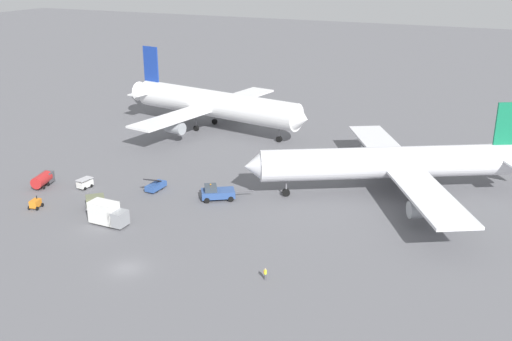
{
  "coord_description": "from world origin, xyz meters",
  "views": [
    {
      "loc": [
        43.15,
        -53.74,
        37.69
      ],
      "look_at": [
        4.12,
        30.21,
        4.0
      ],
      "focal_mm": 41.61,
      "sensor_mm": 36.0,
      "label": 1
    }
  ],
  "objects_px": {
    "gse_container_dolly_flat": "(95,202)",
    "gse_baggage_cart_near_cluster": "(85,183)",
    "airliner_at_gate_left": "(214,104)",
    "gse_catering_truck_tall": "(108,214)",
    "gse_belt_loader_portside": "(156,186)",
    "gse_gpu_cart_small": "(35,203)",
    "pushback_tug": "(217,192)",
    "gse_fuel_bowser_stubby": "(43,179)",
    "ground_crew_ramp_agent_by_cones": "(265,274)",
    "airliner_being_pushed": "(392,163)"
  },
  "relations": [
    {
      "from": "gse_baggage_cart_near_cluster",
      "to": "pushback_tug",
      "type": "bearing_deg",
      "value": 12.87
    },
    {
      "from": "gse_container_dolly_flat",
      "to": "gse_gpu_cart_small",
      "type": "distance_m",
      "value": 9.53
    },
    {
      "from": "gse_belt_loader_portside",
      "to": "gse_baggage_cart_near_cluster",
      "type": "xyz_separation_m",
      "value": [
        -11.6,
        -4.25,
        0.04
      ]
    },
    {
      "from": "gse_container_dolly_flat",
      "to": "ground_crew_ramp_agent_by_cones",
      "type": "xyz_separation_m",
      "value": [
        33.27,
        -8.72,
        -0.35
      ]
    },
    {
      "from": "airliner_being_pushed",
      "to": "gse_gpu_cart_small",
      "type": "relative_size",
      "value": 18.77
    },
    {
      "from": "airliner_being_pushed",
      "to": "ground_crew_ramp_agent_by_cones",
      "type": "xyz_separation_m",
      "value": [
        -7.4,
        -34.84,
        -4.49
      ]
    },
    {
      "from": "gse_gpu_cart_small",
      "to": "pushback_tug",
      "type": "bearing_deg",
      "value": 32.36
    },
    {
      "from": "gse_gpu_cart_small",
      "to": "gse_belt_loader_portside",
      "type": "bearing_deg",
      "value": 48.0
    },
    {
      "from": "gse_catering_truck_tall",
      "to": "ground_crew_ramp_agent_by_cones",
      "type": "xyz_separation_m",
      "value": [
        27.63,
        -4.74,
        -0.94
      ]
    },
    {
      "from": "gse_catering_truck_tall",
      "to": "gse_gpu_cart_small",
      "type": "bearing_deg",
      "value": 179.79
    },
    {
      "from": "airliner_at_gate_left",
      "to": "pushback_tug",
      "type": "distance_m",
      "value": 41.79
    },
    {
      "from": "gse_baggage_cart_near_cluster",
      "to": "gse_gpu_cart_small",
      "type": "bearing_deg",
      "value": -97.51
    },
    {
      "from": "ground_crew_ramp_agent_by_cones",
      "to": "gse_baggage_cart_near_cluster",
      "type": "bearing_deg",
      "value": 159.82
    },
    {
      "from": "gse_catering_truck_tall",
      "to": "pushback_tug",
      "type": "bearing_deg",
      "value": 57.23
    },
    {
      "from": "pushback_tug",
      "to": "gse_fuel_bowser_stubby",
      "type": "relative_size",
      "value": 1.54
    },
    {
      "from": "airliner_at_gate_left",
      "to": "gse_belt_loader_portside",
      "type": "height_order",
      "value": "airliner_at_gate_left"
    },
    {
      "from": "gse_gpu_cart_small",
      "to": "gse_baggage_cart_near_cluster",
      "type": "xyz_separation_m",
      "value": [
        1.34,
        10.13,
        0.07
      ]
    },
    {
      "from": "gse_fuel_bowser_stubby",
      "to": "ground_crew_ramp_agent_by_cones",
      "type": "xyz_separation_m",
      "value": [
        47.66,
        -12.57,
        -0.51
      ]
    },
    {
      "from": "gse_gpu_cart_small",
      "to": "gse_baggage_cart_near_cluster",
      "type": "relative_size",
      "value": 0.84
    },
    {
      "from": "pushback_tug",
      "to": "gse_belt_loader_portside",
      "type": "relative_size",
      "value": 1.63
    },
    {
      "from": "gse_gpu_cart_small",
      "to": "ground_crew_ramp_agent_by_cones",
      "type": "distance_m",
      "value": 42.22
    },
    {
      "from": "airliner_at_gate_left",
      "to": "gse_catering_truck_tall",
      "type": "height_order",
      "value": "airliner_at_gate_left"
    },
    {
      "from": "gse_belt_loader_portside",
      "to": "ground_crew_ramp_agent_by_cones",
      "type": "height_order",
      "value": "gse_belt_loader_portside"
    },
    {
      "from": "gse_belt_loader_portside",
      "to": "gse_baggage_cart_near_cluster",
      "type": "bearing_deg",
      "value": -159.91
    },
    {
      "from": "gse_baggage_cart_near_cluster",
      "to": "gse_fuel_bowser_stubby",
      "type": "bearing_deg",
      "value": -161.52
    },
    {
      "from": "pushback_tug",
      "to": "airliner_being_pushed",
      "type": "bearing_deg",
      "value": 30.33
    },
    {
      "from": "airliner_being_pushed",
      "to": "pushback_tug",
      "type": "height_order",
      "value": "airliner_being_pushed"
    },
    {
      "from": "airliner_at_gate_left",
      "to": "gse_belt_loader_portside",
      "type": "bearing_deg",
      "value": -76.56
    },
    {
      "from": "gse_container_dolly_flat",
      "to": "gse_gpu_cart_small",
      "type": "bearing_deg",
      "value": -155.7
    },
    {
      "from": "gse_container_dolly_flat",
      "to": "ground_crew_ramp_agent_by_cones",
      "type": "bearing_deg",
      "value": -14.68
    },
    {
      "from": "gse_gpu_cart_small",
      "to": "gse_catering_truck_tall",
      "type": "bearing_deg",
      "value": -0.21
    },
    {
      "from": "airliner_being_pushed",
      "to": "gse_gpu_cart_small",
      "type": "distance_m",
      "value": 57.95
    },
    {
      "from": "airliner_at_gate_left",
      "to": "gse_belt_loader_portside",
      "type": "distance_m",
      "value": 38.64
    },
    {
      "from": "gse_catering_truck_tall",
      "to": "gse_baggage_cart_near_cluster",
      "type": "bearing_deg",
      "value": 141.91
    },
    {
      "from": "airliner_being_pushed",
      "to": "gse_catering_truck_tall",
      "type": "bearing_deg",
      "value": -139.33
    },
    {
      "from": "gse_baggage_cart_near_cluster",
      "to": "gse_catering_truck_tall",
      "type": "bearing_deg",
      "value": -38.09
    },
    {
      "from": "ground_crew_ramp_agent_by_cones",
      "to": "gse_gpu_cart_small",
      "type": "bearing_deg",
      "value": 173.48
    },
    {
      "from": "gse_gpu_cart_small",
      "to": "gse_catering_truck_tall",
      "type": "height_order",
      "value": "gse_catering_truck_tall"
    },
    {
      "from": "gse_gpu_cart_small",
      "to": "gse_fuel_bowser_stubby",
      "type": "xyz_separation_m",
      "value": [
        -5.71,
        7.77,
        0.54
      ]
    },
    {
      "from": "gse_container_dolly_flat",
      "to": "ground_crew_ramp_agent_by_cones",
      "type": "relative_size",
      "value": 2.42
    },
    {
      "from": "gse_gpu_cart_small",
      "to": "gse_fuel_bowser_stubby",
      "type": "relative_size",
      "value": 0.46
    },
    {
      "from": "gse_container_dolly_flat",
      "to": "airliner_at_gate_left",
      "type": "bearing_deg",
      "value": 95.56
    },
    {
      "from": "airliner_at_gate_left",
      "to": "pushback_tug",
      "type": "bearing_deg",
      "value": -60.88
    },
    {
      "from": "airliner_at_gate_left",
      "to": "gse_fuel_bowser_stubby",
      "type": "bearing_deg",
      "value": -102.53
    },
    {
      "from": "gse_belt_loader_portside",
      "to": "gse_catering_truck_tall",
      "type": "distance_m",
      "value": 14.52
    },
    {
      "from": "airliner_at_gate_left",
      "to": "airliner_being_pushed",
      "type": "distance_m",
      "value": 50.19
    },
    {
      "from": "gse_gpu_cart_small",
      "to": "ground_crew_ramp_agent_by_cones",
      "type": "height_order",
      "value": "gse_gpu_cart_small"
    },
    {
      "from": "pushback_tug",
      "to": "gse_container_dolly_flat",
      "type": "xyz_separation_m",
      "value": [
        -15.56,
        -11.44,
        0.01
      ]
    },
    {
      "from": "gse_container_dolly_flat",
      "to": "gse_baggage_cart_near_cluster",
      "type": "xyz_separation_m",
      "value": [
        -7.35,
        6.21,
        -0.31
      ]
    },
    {
      "from": "ground_crew_ramp_agent_by_cones",
      "to": "airliner_being_pushed",
      "type": "bearing_deg",
      "value": 78.01
    }
  ]
}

